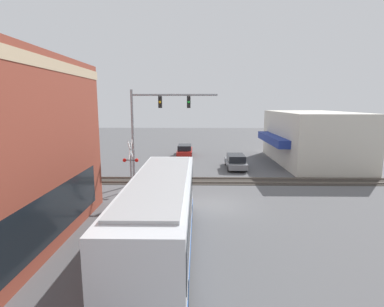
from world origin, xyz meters
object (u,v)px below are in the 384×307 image
object	(u,v)px
crossing_signal	(131,160)
pedestrian_at_crossing	(147,182)
city_bus	(161,212)
parked_car_grey	(236,162)
parked_car_red	(185,150)

from	to	relation	value
crossing_signal	pedestrian_at_crossing	distance (m)	2.11
city_bus	parked_car_grey	distance (m)	18.08
parked_car_grey	pedestrian_at_crossing	world-z (taller)	pedestrian_at_crossing
city_bus	parked_car_grey	size ratio (longest dim) A/B	2.38
pedestrian_at_crossing	parked_car_red	bearing A→B (deg)	-7.45
parked_car_grey	city_bus	bearing A→B (deg)	162.58
parked_car_grey	parked_car_red	world-z (taller)	parked_car_grey
parked_car_red	pedestrian_at_crossing	world-z (taller)	pedestrian_at_crossing
city_bus	crossing_signal	bearing A→B (deg)	19.62
parked_car_grey	crossing_signal	bearing A→B (deg)	131.27
parked_car_grey	pedestrian_at_crossing	size ratio (longest dim) A/B	2.66
crossing_signal	parked_car_grey	world-z (taller)	crossing_signal
crossing_signal	parked_car_red	distance (m)	15.52
city_bus	parked_car_red	distance (m)	24.58
parked_car_red	pedestrian_at_crossing	size ratio (longest dim) A/B	2.63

